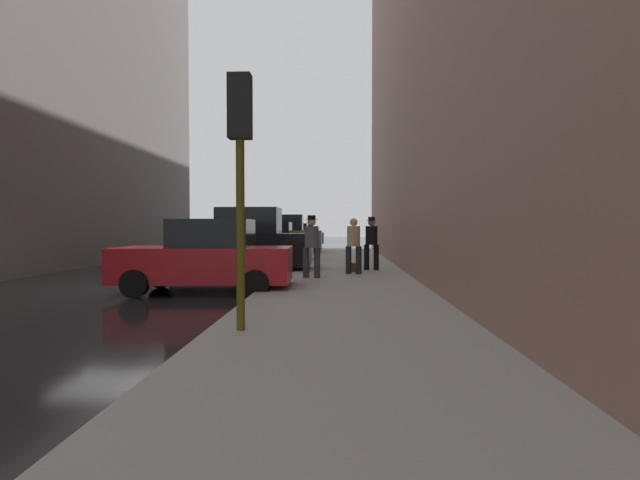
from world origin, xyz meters
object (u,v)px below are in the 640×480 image
(parked_gray_coupe, at_px, (291,237))
(duffel_bag, at_px, (355,267))
(parked_silver_sedan, at_px, (266,243))
(fire_hydrant, at_px, (297,259))
(parked_blue_sedan, at_px, (297,236))
(pedestrian_with_beanie, at_px, (312,243))
(pedestrian_with_fedora, at_px, (371,241))
(pedestrian_in_tan_coat, at_px, (354,243))
(parked_red_hatchback, at_px, (206,258))
(traffic_light, at_px, (240,145))
(parked_bronze_suv, at_px, (282,236))
(parked_black_suv, at_px, (245,243))

(parked_gray_coupe, xyz_separation_m, duffel_bag, (3.75, -17.25, -0.56))
(parked_silver_sedan, relative_size, fire_hydrant, 5.97)
(parked_blue_sedan, height_order, fire_hydrant, parked_blue_sedan)
(pedestrian_with_beanie, bearing_deg, parked_blue_sedan, 95.78)
(parked_blue_sedan, height_order, duffel_bag, parked_blue_sedan)
(parked_blue_sedan, relative_size, pedestrian_with_fedora, 2.38)
(pedestrian_in_tan_coat, height_order, duffel_bag, pedestrian_in_tan_coat)
(pedestrian_in_tan_coat, distance_m, duffel_bag, 1.16)
(fire_hydrant, distance_m, pedestrian_with_beanie, 2.99)
(parked_red_hatchback, xyz_separation_m, parked_gray_coupe, (0.00, 21.37, 0.00))
(pedestrian_in_tan_coat, height_order, pedestrian_with_fedora, pedestrian_with_fedora)
(parked_silver_sedan, distance_m, traffic_light, 15.15)
(parked_bronze_suv, distance_m, pedestrian_with_fedora, 12.05)
(parked_black_suv, height_order, pedestrian_with_beanie, parked_black_suv)
(traffic_light, relative_size, pedestrian_with_beanie, 2.03)
(parked_silver_sedan, bearing_deg, traffic_light, -82.92)
(traffic_light, xyz_separation_m, pedestrian_in_tan_coat, (1.83, 8.33, -1.65))
(pedestrian_with_beanie, distance_m, duffel_bag, 2.52)
(parked_black_suv, xyz_separation_m, parked_gray_coupe, (0.00, 16.36, -0.18))
(parked_gray_coupe, xyz_separation_m, parked_blue_sedan, (-0.00, 5.08, 0.00))
(parked_bronze_suv, height_order, parked_gray_coupe, parked_bronze_suv)
(parked_blue_sedan, bearing_deg, pedestrian_in_tan_coat, -80.95)
(parked_black_suv, bearing_deg, duffel_bag, -13.35)
(parked_silver_sedan, height_order, parked_blue_sedan, same)
(pedestrian_with_fedora, bearing_deg, parked_blue_sedan, 101.25)
(parked_black_suv, relative_size, parked_silver_sedan, 1.09)
(pedestrian_with_beanie, height_order, duffel_bag, pedestrian_with_beanie)
(pedestrian_in_tan_coat, bearing_deg, pedestrian_with_fedora, 65.44)
(parked_black_suv, xyz_separation_m, pedestrian_with_beanie, (2.46, -2.88, 0.10))
(parked_bronze_suv, distance_m, duffel_bag, 12.42)
(parked_gray_coupe, xyz_separation_m, pedestrian_in_tan_coat, (3.69, -18.07, 0.26))
(parked_black_suv, height_order, parked_gray_coupe, parked_black_suv)
(traffic_light, bearing_deg, pedestrian_with_fedora, 75.74)
(parked_red_hatchback, bearing_deg, parked_gray_coupe, 90.00)
(parked_gray_coupe, bearing_deg, parked_red_hatchback, -90.00)
(parked_silver_sedan, xyz_separation_m, duffel_bag, (3.75, -5.77, -0.56))
(parked_black_suv, relative_size, traffic_light, 1.28)
(pedestrian_in_tan_coat, relative_size, pedestrian_with_beanie, 0.96)
(parked_gray_coupe, relative_size, pedestrian_with_beanie, 2.37)
(pedestrian_with_beanie, bearing_deg, parked_red_hatchback, -139.19)
(parked_bronze_suv, height_order, duffel_bag, parked_bronze_suv)
(parked_silver_sedan, bearing_deg, parked_red_hatchback, -90.00)
(fire_hydrant, height_order, duffel_bag, fire_hydrant)
(parked_black_suv, height_order, fire_hydrant, parked_black_suv)
(pedestrian_with_beanie, bearing_deg, duffel_bag, 57.20)
(traffic_light, bearing_deg, parked_bronze_suv, 95.05)
(parked_black_suv, distance_m, parked_blue_sedan, 21.44)
(parked_red_hatchback, relative_size, duffel_bag, 9.68)
(parked_bronze_suv, bearing_deg, parked_black_suv, -90.00)
(pedestrian_in_tan_coat, bearing_deg, fire_hydrant, 138.42)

